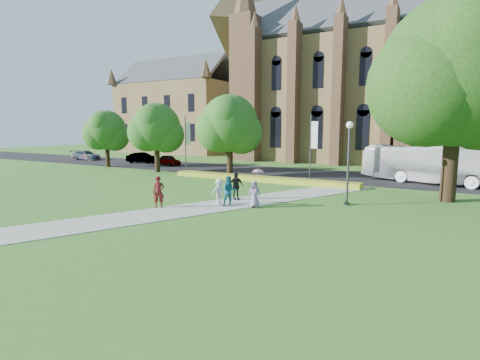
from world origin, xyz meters
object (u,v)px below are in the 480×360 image
Objects in this scene: large_tree at (457,72)px; car_2 at (86,155)px; car_0 at (169,160)px; car_1 at (142,158)px; pedestrian_0 at (159,192)px; streetlamp at (349,153)px; tour_coach at (435,164)px.

large_tree is 49.28m from car_2.
car_1 is at bearing 101.40° from car_0.
pedestrian_0 is (32.62, -20.35, 0.29)m from car_2.
car_2 is at bearing 79.47° from car_1.
streetlamp is 1.20× the size of car_1.
car_0 is 2.00× the size of pedestrian_0.
tour_coach is at bearing 71.47° from streetlamp.
car_2 is 38.45m from pedestrian_0.
car_0 is 16.08m from car_2.
car_2 reaches higher than car_0.
car_1 is at bearing 165.27° from large_tree.
large_tree is 3.02× the size of car_1.
large_tree is 3.43× the size of car_0.
car_0 is at bearing 163.82° from large_tree.
large_tree is 33.90m from car_0.
streetlamp reaches higher than car_1.
car_2 is at bearing 102.78° from tour_coach.
tour_coach is (-1.19, 8.35, -6.67)m from large_tree.
car_0 is at bearing 152.40° from streetlamp.
streetlamp is 34.35m from car_1.
streetlamp is 0.40× the size of large_tree.
pedestrian_0 is (16.54, -20.30, 0.32)m from car_0.
tour_coach is at bearing 12.95° from pedestrian_0.
pedestrian_0 reaches higher than car_1.
car_1 reaches higher than car_2.
car_0 is (-30.52, 0.85, -1.02)m from tour_coach.
tour_coach is (4.31, 12.85, -1.60)m from streetlamp.
large_tree is 10.75m from tour_coach.
large_tree reaches higher than pedestrian_0.
large_tree reaches higher than car_1.
streetlamp is 1.36× the size of car_0.
pedestrian_0 is at bearing 158.19° from tour_coach.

